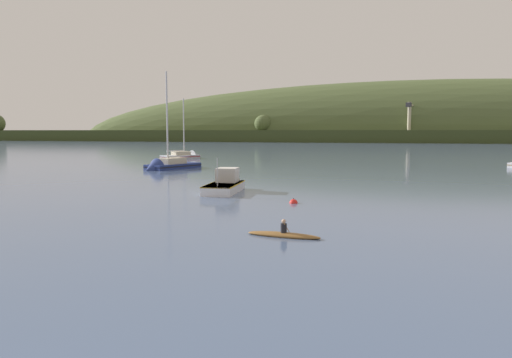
# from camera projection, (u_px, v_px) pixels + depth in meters

# --- Properties ---
(far_shoreline_hill) EXTENTS (499.00, 98.30, 62.36)m
(far_shoreline_hill) POSITION_uv_depth(u_px,v_px,m) (423.00, 141.00, 242.99)
(far_shoreline_hill) COLOR #35401E
(far_shoreline_hill) RESTS_ON ground
(dockside_crane) EXTENTS (5.01, 12.53, 18.23)m
(dockside_crane) POSITION_uv_depth(u_px,v_px,m) (409.00, 123.00, 214.40)
(dockside_crane) COLOR #4C4C51
(dockside_crane) RESTS_ON ground
(sailboat_near_mooring) EXTENTS (7.08, 8.44, 12.98)m
(sailboat_near_mooring) POSITION_uv_depth(u_px,v_px,m) (185.00, 157.00, 92.87)
(sailboat_near_mooring) COLOR #ADB2BC
(sailboat_near_mooring) RESTS_ON ground
(sailboat_midwater_white) EXTENTS (6.27, 9.69, 15.25)m
(sailboat_midwater_white) POSITION_uv_depth(u_px,v_px,m) (167.00, 168.00, 67.02)
(sailboat_midwater_white) COLOR navy
(sailboat_midwater_white) RESTS_ON ground
(fishing_boat_moored) EXTENTS (3.23, 6.89, 4.10)m
(fishing_boat_moored) POSITION_uv_depth(u_px,v_px,m) (226.00, 186.00, 42.61)
(fishing_boat_moored) COLOR white
(fishing_boat_moored) RESTS_ON ground
(canoe_with_paddler) EXTENTS (3.95, 1.49, 1.02)m
(canoe_with_paddler) POSITION_uv_depth(u_px,v_px,m) (284.00, 235.00, 24.40)
(canoe_with_paddler) COLOR brown
(canoe_with_paddler) RESTS_ON ground
(mooring_buoy_off_fishing_boat) EXTENTS (0.62, 0.62, 0.70)m
(mooring_buoy_off_fishing_boat) POSITION_uv_depth(u_px,v_px,m) (294.00, 203.00, 35.66)
(mooring_buoy_off_fishing_boat) COLOR red
(mooring_buoy_off_fishing_boat) RESTS_ON ground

